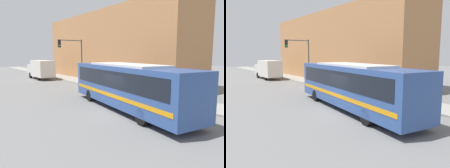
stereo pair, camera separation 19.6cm
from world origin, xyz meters
The scene contains 9 objects.
ground_plane centered at (0.00, 0.00, 0.00)m, with size 120.00×120.00×0.00m, color slate.
sidewalk centered at (5.98, 20.00, 0.07)m, with size 2.96×70.00×0.14m.
building_facade centered at (10.46, 15.02, 4.76)m, with size 6.00×28.05×9.51m.
city_bus centered at (1.10, 0.20, 1.81)m, with size 4.10×12.20×3.16m.
delivery_truck centered at (2.63, 22.05, 1.55)m, with size 2.23×6.50×2.83m.
fire_hydrant centered at (5.10, 4.48, 0.54)m, with size 0.22×0.29×0.80m.
traffic_light_pole centered at (4.15, 13.99, 3.90)m, with size 3.28×0.35×5.49m.
parking_meter centered at (5.10, 8.53, 0.99)m, with size 0.14×0.14×1.25m.
pedestrian_near_corner centered at (5.97, 3.35, 1.00)m, with size 0.34×0.34×1.68m.
Camera 2 is at (-8.37, -11.18, 3.83)m, focal length 35.00 mm.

